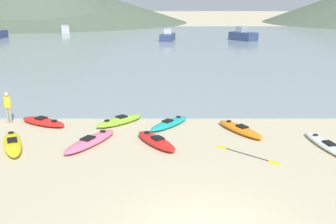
% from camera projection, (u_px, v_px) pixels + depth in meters
% --- Properties ---
extents(bay_water, '(160.00, 70.00, 0.06)m').
position_uv_depth(bay_water, '(173.00, 43.00, 53.28)').
color(bay_water, gray).
rests_on(bay_water, ground_plane).
extents(kayak_on_sand_0, '(2.66, 1.94, 0.36)m').
position_uv_depth(kayak_on_sand_0, '(41.00, 122.00, 18.71)').
color(kayak_on_sand_0, red).
rests_on(kayak_on_sand_0, ground_plane).
extents(kayak_on_sand_1, '(1.13, 3.29, 0.30)m').
position_uv_depth(kayak_on_sand_1, '(325.00, 145.00, 15.84)').
color(kayak_on_sand_1, white).
rests_on(kayak_on_sand_1, ground_plane).
extents(kayak_on_sand_2, '(1.99, 2.83, 0.37)m').
position_uv_depth(kayak_on_sand_2, '(238.00, 129.00, 17.66)').
color(kayak_on_sand_2, orange).
rests_on(kayak_on_sand_2, ground_plane).
extents(kayak_on_sand_3, '(2.09, 3.14, 0.37)m').
position_uv_depth(kayak_on_sand_3, '(89.00, 141.00, 16.14)').
color(kayak_on_sand_3, '#E5668C').
rests_on(kayak_on_sand_3, ground_plane).
extents(kayak_on_sand_4, '(2.38, 2.35, 0.39)m').
position_uv_depth(kayak_on_sand_4, '(118.00, 121.00, 18.83)').
color(kayak_on_sand_4, '#8CCC2D').
rests_on(kayak_on_sand_4, ground_plane).
extents(kayak_on_sand_6, '(1.89, 3.18, 0.40)m').
position_uv_depth(kayak_on_sand_6, '(11.00, 143.00, 15.85)').
color(kayak_on_sand_6, yellow).
rests_on(kayak_on_sand_6, ground_plane).
extents(kayak_on_sand_7, '(2.13, 2.52, 0.35)m').
position_uv_depth(kayak_on_sand_7, '(168.00, 123.00, 18.49)').
color(kayak_on_sand_7, teal).
rests_on(kayak_on_sand_7, ground_plane).
extents(kayak_on_sand_8, '(2.06, 2.68, 0.36)m').
position_uv_depth(kayak_on_sand_8, '(154.00, 141.00, 16.18)').
color(kayak_on_sand_8, red).
rests_on(kayak_on_sand_8, ground_plane).
extents(person_near_waterline, '(0.31, 0.27, 1.54)m').
position_uv_depth(person_near_waterline, '(6.00, 106.00, 18.76)').
color(person_near_waterline, gray).
rests_on(person_near_waterline, ground_plane).
extents(moored_boat_0, '(2.33, 4.58, 1.59)m').
position_uv_depth(moored_boat_0, '(166.00, 36.00, 56.89)').
color(moored_boat_0, navy).
rests_on(moored_boat_0, bay_water).
extents(moored_boat_2, '(2.73, 5.48, 1.17)m').
position_uv_depth(moored_boat_2, '(63.00, 29.00, 71.22)').
color(moored_boat_2, '#B2B2B7').
rests_on(moored_boat_2, bay_water).
extents(moored_boat_3, '(4.08, 4.36, 1.98)m').
position_uv_depth(moored_boat_3, '(241.00, 35.00, 57.11)').
color(moored_boat_3, navy).
rests_on(moored_boat_3, bay_water).
extents(loose_paddle, '(2.18, 2.00, 0.03)m').
position_uv_depth(loose_paddle, '(245.00, 154.00, 15.17)').
color(loose_paddle, black).
rests_on(loose_paddle, ground_plane).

